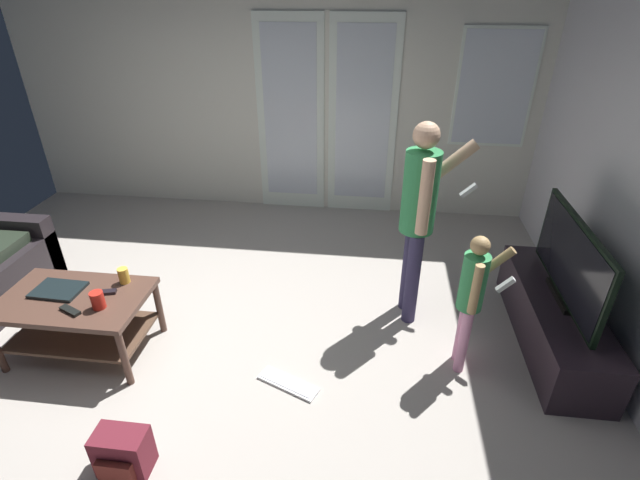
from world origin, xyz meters
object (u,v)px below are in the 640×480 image
object	(u,v)px
coffee_table	(77,312)
cup_near_edge	(98,300)
dvd_remote_slim	(70,311)
tv_stand	(553,319)
flat_screen_tv	(571,262)
person_child	(472,293)
backpack	(123,453)
tv_remote_black	(104,292)
loose_keyboard	(288,383)
laptop_closed	(58,290)
cup_by_laptop	(124,275)
person_adult	(420,209)

from	to	relation	value
coffee_table	cup_near_edge	bearing A→B (deg)	-19.62
coffee_table	dvd_remote_slim	distance (m)	0.23
tv_stand	flat_screen_tv	size ratio (longest dim) A/B	1.25
coffee_table	person_child	bearing A→B (deg)	3.82
backpack	tv_remote_black	size ratio (longest dim) A/B	1.73
loose_keyboard	flat_screen_tv	bearing A→B (deg)	20.03
flat_screen_tv	tv_remote_black	distance (m)	3.31
coffee_table	flat_screen_tv	bearing A→B (deg)	8.77
laptop_closed	cup_by_laptop	size ratio (longest dim) A/B	2.85
tv_remote_black	dvd_remote_slim	size ratio (longest dim) A/B	1.00
tv_remote_black	person_adult	bearing A→B (deg)	1.24
laptop_closed	tv_remote_black	xyz separation A→B (m)	(0.34, 0.02, -0.00)
person_child	laptop_closed	size ratio (longest dim) A/B	3.14
loose_keyboard	dvd_remote_slim	world-z (taller)	dvd_remote_slim
coffee_table	tv_stand	bearing A→B (deg)	8.71
flat_screen_tv	loose_keyboard	distance (m)	2.16
laptop_closed	cup_by_laptop	bearing A→B (deg)	23.95
tv_remote_black	laptop_closed	bearing A→B (deg)	166.76
coffee_table	cup_by_laptop	bearing A→B (deg)	37.28
laptop_closed	backpack	bearing A→B (deg)	-44.38
backpack	coffee_table	bearing A→B (deg)	130.25
person_adult	person_child	size ratio (longest dim) A/B	1.52
tv_stand	backpack	world-z (taller)	tv_stand
flat_screen_tv	laptop_closed	bearing A→B (deg)	-172.29
tv_remote_black	dvd_remote_slim	world-z (taller)	same
tv_remote_black	coffee_table	bearing A→B (deg)	-178.60
cup_near_edge	flat_screen_tv	bearing A→B (deg)	11.05
flat_screen_tv	backpack	size ratio (longest dim) A/B	4.07
person_child	cup_by_laptop	world-z (taller)	person_child
person_adult	tv_remote_black	size ratio (longest dim) A/B	9.50
coffee_table	flat_screen_tv	xyz separation A→B (m)	(3.47, 0.54, 0.36)
tv_stand	flat_screen_tv	distance (m)	0.51
person_adult	laptop_closed	bearing A→B (deg)	-164.81
coffee_table	tv_stand	xyz separation A→B (m)	(3.48, 0.53, -0.16)
cup_near_edge	tv_remote_black	size ratio (longest dim) A/B	0.73
cup_by_laptop	dvd_remote_slim	size ratio (longest dim) A/B	0.70
flat_screen_tv	backpack	bearing A→B (deg)	-152.23
coffee_table	person_child	distance (m)	2.78
coffee_table	tv_remote_black	world-z (taller)	tv_remote_black
coffee_table	backpack	world-z (taller)	coffee_table
cup_by_laptop	backpack	bearing A→B (deg)	-66.92
coffee_table	person_adult	bearing A→B (deg)	17.05
flat_screen_tv	cup_by_laptop	xyz separation A→B (m)	(-3.19, -0.32, -0.16)
tv_remote_black	flat_screen_tv	bearing A→B (deg)	-7.56
loose_keyboard	cup_by_laptop	xyz separation A→B (m)	(-1.28, 0.38, 0.54)
dvd_remote_slim	tv_stand	bearing A→B (deg)	35.20
cup_near_edge	laptop_closed	bearing A→B (deg)	160.57
tv_stand	dvd_remote_slim	bearing A→B (deg)	-168.45
cup_near_edge	cup_by_laptop	bearing A→B (deg)	85.05
person_child	dvd_remote_slim	xyz separation A→B (m)	(-2.67, -0.34, -0.13)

